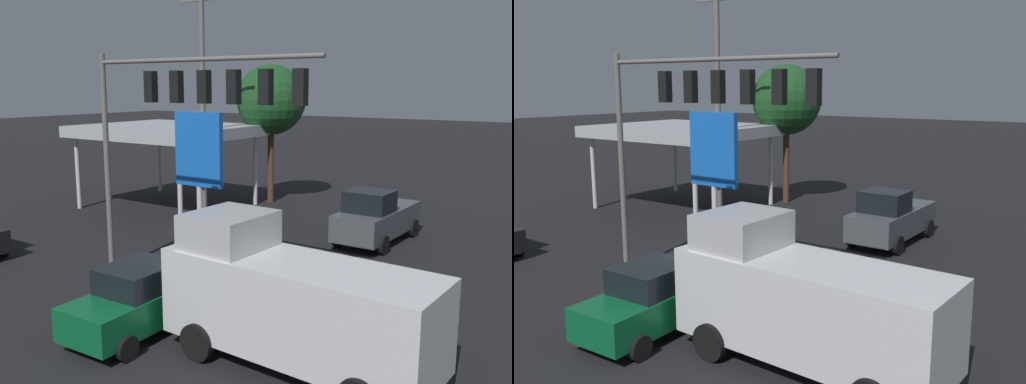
# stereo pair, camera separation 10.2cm
# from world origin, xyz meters

# --- Properties ---
(ground_plane) EXTENTS (200.00, 200.00, 0.00)m
(ground_plane) POSITION_xyz_m (0.00, 0.00, 0.00)
(ground_plane) COLOR black
(traffic_signal_assembly) EXTENTS (8.70, 0.43, 7.81)m
(traffic_signal_assembly) POSITION_xyz_m (1.91, -0.89, 6.12)
(traffic_signal_assembly) COLOR slate
(traffic_signal_assembly) RESTS_ON ground
(utility_pole) EXTENTS (2.40, 0.26, 11.34)m
(utility_pole) POSITION_xyz_m (8.00, -9.08, 5.96)
(utility_pole) COLOR slate
(utility_pole) RESTS_ON ground
(gas_station_canopy) EXTENTS (8.68, 7.62, 4.56)m
(gas_station_canopy) POSITION_xyz_m (11.79, -10.53, 4.21)
(gas_station_canopy) COLOR #B2B7BC
(gas_station_canopy) RESTS_ON ground
(price_sign) EXTENTS (2.37, 0.27, 5.67)m
(price_sign) POSITION_xyz_m (5.13, -5.31, 3.93)
(price_sign) COLOR silver
(price_sign) RESTS_ON ground
(delivery_truck) EXTENTS (6.90, 2.80, 3.58)m
(delivery_truck) POSITION_xyz_m (-3.50, 1.61, 1.69)
(delivery_truck) COLOR silver
(delivery_truck) RESTS_ON ground
(pickup_parked) EXTENTS (2.33, 5.23, 2.40)m
(pickup_parked) POSITION_xyz_m (-0.81, -10.00, 1.11)
(pickup_parked) COLOR #474C51
(pickup_parked) RESTS_ON ground
(sedan_waiting) EXTENTS (2.14, 4.44, 1.93)m
(sedan_waiting) POSITION_xyz_m (0.94, 2.27, 0.95)
(sedan_waiting) COLOR #0C592D
(sedan_waiting) RESTS_ON ground
(street_tree) EXTENTS (3.96, 3.96, 7.91)m
(street_tree) POSITION_xyz_m (7.69, -14.75, 5.89)
(street_tree) COLOR #4C331E
(street_tree) RESTS_ON ground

